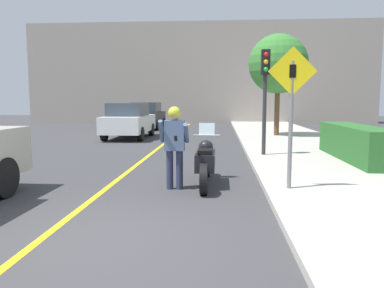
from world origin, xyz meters
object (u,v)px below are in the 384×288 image
(motorcycle, at_px, (206,162))
(parked_car_black, at_px, (147,115))
(crossing_sign, at_px, (291,104))
(person_biker, at_px, (174,139))
(traffic_light, at_px, (265,82))
(parked_car_white, at_px, (129,120))
(street_tree, at_px, (278,64))

(motorcycle, xyz_separation_m, parked_car_black, (-4.37, 15.74, 0.35))
(crossing_sign, bearing_deg, motorcycle, 155.76)
(person_biker, xyz_separation_m, traffic_light, (2.28, 4.23, 1.35))
(traffic_light, xyz_separation_m, parked_car_white, (-5.70, 5.90, -1.52))
(motorcycle, height_order, person_biker, person_biker)
(parked_car_white, bearing_deg, motorcycle, -67.32)
(motorcycle, relative_size, street_tree, 0.49)
(crossing_sign, relative_size, traffic_light, 0.83)
(person_biker, distance_m, traffic_light, 4.99)
(crossing_sign, height_order, parked_car_black, crossing_sign)
(traffic_light, bearing_deg, parked_car_white, 134.04)
(crossing_sign, distance_m, parked_car_black, 17.56)
(motorcycle, height_order, street_tree, street_tree)
(person_biker, height_order, traffic_light, traffic_light)
(motorcycle, xyz_separation_m, street_tree, (3.03, 10.40, 3.01))
(motorcycle, xyz_separation_m, person_biker, (-0.61, -0.47, 0.53))
(street_tree, distance_m, parked_car_white, 7.59)
(crossing_sign, bearing_deg, person_biker, 173.09)
(traffic_light, height_order, parked_car_black, traffic_light)
(traffic_light, height_order, street_tree, street_tree)
(street_tree, bearing_deg, traffic_light, -101.64)
(crossing_sign, height_order, street_tree, street_tree)
(motorcycle, relative_size, parked_car_black, 0.56)
(traffic_light, relative_size, street_tree, 0.67)
(person_biker, distance_m, street_tree, 11.73)
(street_tree, distance_m, parked_car_black, 9.51)
(person_biker, relative_size, street_tree, 0.35)
(crossing_sign, bearing_deg, traffic_light, 89.65)
(person_biker, relative_size, parked_car_black, 0.40)
(motorcycle, distance_m, crossing_sign, 2.18)
(person_biker, height_order, street_tree, street_tree)
(traffic_light, bearing_deg, crossing_sign, -90.35)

